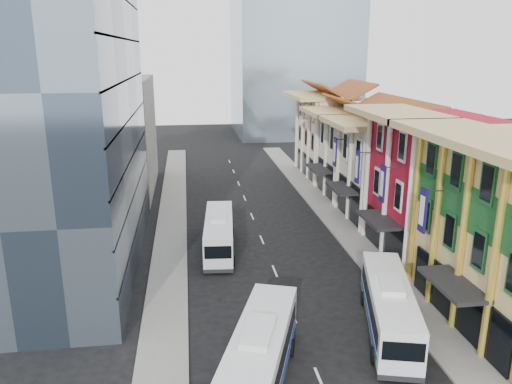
{
  "coord_description": "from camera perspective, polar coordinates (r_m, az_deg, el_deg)",
  "views": [
    {
      "loc": [
        -6.6,
        -21.42,
        17.09
      ],
      "look_at": [
        -1.09,
        18.18,
        5.79
      ],
      "focal_mm": 35.0,
      "sensor_mm": 36.0,
      "label": 1
    }
  ],
  "objects": [
    {
      "name": "sidewalk_right",
      "position": [
        49.02,
        10.58,
        -4.81
      ],
      "size": [
        3.0,
        90.0,
        0.15
      ],
      "primitive_type": "cube",
      "color": "slate",
      "rests_on": "ground"
    },
    {
      "name": "sidewalk_left",
      "position": [
        46.68,
        -9.76,
        -5.84
      ],
      "size": [
        3.0,
        90.0,
        0.15
      ],
      "primitive_type": "cube",
      "color": "slate",
      "rests_on": "ground"
    },
    {
      "name": "shophouse_red",
      "position": [
        44.99,
        19.62,
        0.58
      ],
      "size": [
        8.0,
        10.0,
        12.0
      ],
      "primitive_type": "cube",
      "color": "maroon",
      "rests_on": "ground"
    },
    {
      "name": "shophouse_cream_near",
      "position": [
        53.55,
        14.94,
        2.19
      ],
      "size": [
        8.0,
        9.0,
        10.0
      ],
      "primitive_type": "cube",
      "color": "silver",
      "rests_on": "ground"
    },
    {
      "name": "shophouse_cream_mid",
      "position": [
        61.73,
        11.77,
        4.15
      ],
      "size": [
        8.0,
        9.0,
        10.0
      ],
      "primitive_type": "cube",
      "color": "silver",
      "rests_on": "ground"
    },
    {
      "name": "shophouse_cream_far",
      "position": [
        71.45,
        9.0,
        6.25
      ],
      "size": [
        8.0,
        12.0,
        11.0
      ],
      "primitive_type": "cube",
      "color": "silver",
      "rests_on": "ground"
    },
    {
      "name": "office_tower",
      "position": [
        41.79,
        -22.82,
        11.72
      ],
      "size": [
        12.0,
        26.0,
        30.0
      ],
      "primitive_type": "cube",
      "color": "#3A495C",
      "rests_on": "ground"
    },
    {
      "name": "office_block_far",
      "position": [
        64.9,
        -16.25,
        6.21
      ],
      "size": [
        10.0,
        18.0,
        14.0
      ],
      "primitive_type": "cube",
      "color": "gray",
      "rests_on": "ground"
    },
    {
      "name": "bus_left_near",
      "position": [
        27.04,
        0.28,
        -18.6
      ],
      "size": [
        6.26,
        11.61,
        3.64
      ],
      "primitive_type": null,
      "rotation": [
        0.0,
        0.0,
        -0.34
      ],
      "color": "silver",
      "rests_on": "ground"
    },
    {
      "name": "bus_left_far",
      "position": [
        44.21,
        -4.25,
        -4.66
      ],
      "size": [
        3.3,
        10.66,
        3.37
      ],
      "primitive_type": null,
      "rotation": [
        0.0,
        0.0,
        -0.08
      ],
      "color": "silver",
      "rests_on": "ground"
    },
    {
      "name": "bus_right",
      "position": [
        33.01,
        14.96,
        -12.5
      ],
      "size": [
        5.25,
        11.18,
        3.49
      ],
      "primitive_type": null,
      "rotation": [
        0.0,
        0.0,
        -0.26
      ],
      "color": "white",
      "rests_on": "ground"
    }
  ]
}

